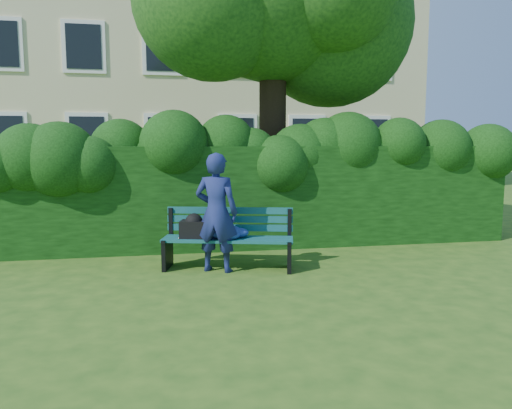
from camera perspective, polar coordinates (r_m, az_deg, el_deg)
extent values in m
plane|color=#294F17|center=(7.01, 0.94, -8.33)|extent=(80.00, 80.00, 0.00)
cube|color=#CBC288|center=(21.07, -7.34, 18.36)|extent=(16.00, 8.00, 12.00)
cube|color=white|center=(17.22, -26.69, 6.80)|extent=(1.30, 0.08, 1.60)
cube|color=black|center=(17.18, -26.72, 6.80)|extent=(1.05, 0.04, 1.35)
cube|color=white|center=(16.74, -18.69, 7.19)|extent=(1.30, 0.08, 1.60)
cube|color=black|center=(16.70, -18.71, 7.19)|extent=(1.05, 0.04, 1.35)
cube|color=white|center=(16.59, -10.39, 7.45)|extent=(1.30, 0.08, 1.60)
cube|color=black|center=(16.55, -10.38, 7.45)|extent=(1.05, 0.04, 1.35)
cube|color=white|center=(16.79, -2.10, 7.56)|extent=(1.30, 0.08, 1.60)
cube|color=black|center=(16.75, -2.08, 7.56)|extent=(1.05, 0.04, 1.35)
cube|color=white|center=(17.33, 5.83, 7.51)|extent=(1.30, 0.08, 1.60)
cube|color=black|center=(17.29, 5.87, 7.51)|extent=(1.05, 0.04, 1.35)
cube|color=white|center=(18.17, 13.16, 7.34)|extent=(1.30, 0.08, 1.60)
cube|color=black|center=(18.13, 13.21, 7.34)|extent=(1.05, 0.04, 1.35)
cube|color=white|center=(17.46, -27.22, 16.01)|extent=(1.30, 0.08, 1.60)
cube|color=black|center=(17.43, -27.26, 16.03)|extent=(1.05, 0.04, 1.35)
cube|color=white|center=(16.99, -19.08, 16.67)|extent=(1.30, 0.08, 1.60)
cube|color=black|center=(16.95, -19.10, 16.69)|extent=(1.05, 0.04, 1.35)
cube|color=white|center=(16.85, -10.61, 17.02)|extent=(1.30, 0.08, 1.60)
cube|color=black|center=(16.81, -10.61, 17.04)|extent=(1.05, 0.04, 1.35)
cube|color=white|center=(17.05, -2.14, 17.01)|extent=(1.30, 0.08, 1.60)
cube|color=black|center=(17.01, -2.12, 17.03)|extent=(1.05, 0.04, 1.35)
cube|color=white|center=(17.57, 5.95, 16.68)|extent=(1.30, 0.08, 1.60)
cube|color=black|center=(17.54, 5.99, 16.70)|extent=(1.05, 0.04, 1.35)
cube|color=white|center=(18.40, 13.42, 16.09)|extent=(1.30, 0.08, 1.60)
cube|color=black|center=(18.37, 13.47, 16.11)|extent=(1.05, 0.04, 1.35)
cube|color=black|center=(8.97, -1.95, 0.92)|extent=(10.00, 1.00, 1.80)
cylinder|color=black|center=(9.97, 1.91, 9.66)|extent=(0.53, 0.53, 4.62)
sphere|color=#133811|center=(10.97, 8.50, 19.60)|extent=(3.32, 3.32, 3.32)
sphere|color=#133811|center=(9.81, -5.01, 22.28)|extent=(2.91, 2.91, 2.91)
cube|color=#0F474D|center=(7.19, -3.42, -4.26)|extent=(1.88, 0.58, 0.04)
cube|color=#0F474D|center=(7.31, -3.30, -4.08)|extent=(1.88, 0.58, 0.04)
cube|color=#0F474D|center=(7.42, -3.19, -3.90)|extent=(1.88, 0.58, 0.04)
cube|color=#0F474D|center=(7.54, -3.08, -3.73)|extent=(1.88, 0.58, 0.04)
cube|color=#0F474D|center=(7.59, -3.01, -2.65)|extent=(1.86, 0.52, 0.10)
cube|color=#0F474D|center=(7.58, -3.01, -1.67)|extent=(1.86, 0.52, 0.10)
cube|color=#0F474D|center=(7.58, -3.01, -0.69)|extent=(1.86, 0.52, 0.10)
cube|color=black|center=(7.57, -10.09, -5.56)|extent=(0.18, 0.50, 0.44)
cube|color=black|center=(7.74, -9.70, -2.03)|extent=(0.07, 0.07, 0.45)
cube|color=black|center=(7.48, -10.21, -3.99)|extent=(0.16, 0.42, 0.05)
cube|color=black|center=(7.36, 3.83, -5.83)|extent=(0.18, 0.50, 0.44)
cube|color=black|center=(7.53, 3.85, -2.20)|extent=(0.07, 0.07, 0.45)
cube|color=black|center=(7.26, 3.84, -4.23)|extent=(0.16, 0.42, 0.05)
cube|color=white|center=(7.41, -8.08, -3.74)|extent=(0.21, 0.17, 0.02)
cube|color=black|center=(7.41, -7.09, -2.81)|extent=(0.46, 0.38, 0.25)
imported|color=navy|center=(7.20, -4.54, -0.93)|extent=(0.74, 0.64, 1.73)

